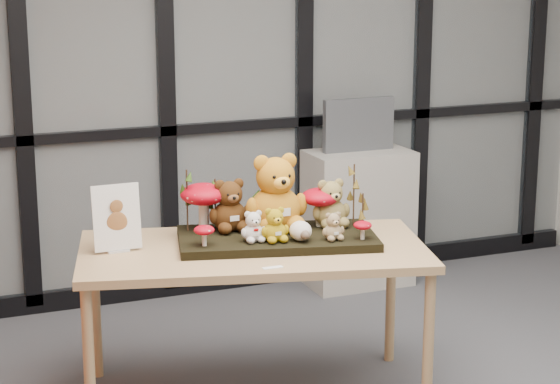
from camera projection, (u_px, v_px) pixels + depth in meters
name	position (u px, v px, depth m)	size (l,w,h in m)	color
room_shell	(450.00, 67.00, 3.91)	(5.00, 5.00, 5.00)	beige
glass_partition	(237.00, 67.00, 6.20)	(4.90, 0.06, 2.78)	#2D383F
display_table	(253.00, 261.00, 4.76)	(1.77, 1.18, 0.76)	tan
diorama_tray	(277.00, 239.00, 4.82)	(0.93, 0.47, 0.04)	black
bear_pooh_yellow	(275.00, 188.00, 4.85)	(0.31, 0.28, 0.41)	orange
bear_brown_medium	(229.00, 202.00, 4.86)	(0.21, 0.19, 0.28)	#43250D
bear_tan_back	(331.00, 200.00, 4.93)	(0.20, 0.18, 0.26)	olive
bear_small_yellow	(275.00, 223.00, 4.68)	(0.14, 0.12, 0.18)	#B59310
bear_white_bow	(253.00, 225.00, 4.68)	(0.12, 0.11, 0.16)	white
bear_beige_small	(333.00, 225.00, 4.71)	(0.11, 0.10, 0.15)	#9E8259
plush_cream_hedgehog	(301.00, 230.00, 4.70)	(0.08, 0.07, 0.10)	white
mushroom_back_left	(204.00, 204.00, 4.87)	(0.23, 0.23, 0.25)	#A60515
mushroom_back_right	(320.00, 205.00, 4.94)	(0.19, 0.19, 0.21)	#A60515
mushroom_front_left	(204.00, 235.00, 4.62)	(0.10, 0.10, 0.11)	#A60515
mushroom_front_right	(363.00, 229.00, 4.73)	(0.09, 0.09, 0.10)	#A60515
sprig_green_far_left	(187.00, 200.00, 4.84)	(0.05, 0.05, 0.30)	#1F3E0E
sprig_green_mid_left	(215.00, 203.00, 4.91)	(0.05, 0.05, 0.24)	#1F3E0E
sprig_dry_far_right	(354.00, 195.00, 4.93)	(0.05, 0.05, 0.31)	brown
sprig_dry_mid_right	(363.00, 213.00, 4.83)	(0.05, 0.05, 0.19)	brown
sprig_green_centre	(261.00, 208.00, 4.96)	(0.05, 0.05, 0.17)	#1F3E0E
sign_holder	(117.00, 221.00, 4.65)	(0.22, 0.06, 0.32)	silver
label_card	(273.00, 268.00, 4.44)	(0.09, 0.03, 0.00)	white
cabinet	(358.00, 218.00, 6.49)	(0.66, 0.38, 0.88)	#AAA498
monitor	(359.00, 125.00, 6.36)	(0.47, 0.05, 0.34)	#4E5156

